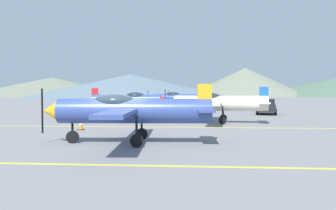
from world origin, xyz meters
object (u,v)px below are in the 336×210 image
Objects in this scene: airplane_near at (128,110)px; car_sedan at (266,106)px; traffic_cone_front at (81,125)px; airplane_back at (177,98)px; airplane_far at (129,100)px; airplane_mid at (216,103)px.

airplane_near reaches higher than car_sedan.
car_sedan is (10.45, 20.62, -0.68)m from airplane_near.
traffic_cone_front is (-14.41, -15.50, -0.56)m from car_sedan.
airplane_back is 24.43m from traffic_cone_front.
airplane_back is 12.83m from car_sedan.
airplane_far is 13.63m from traffic_cone_front.
airplane_near is 11.59m from airplane_mid.
airplane_mid is at bearing 32.58° from traffic_cone_front.
airplane_back is (-3.86, 18.43, 0.00)m from airplane_mid.
car_sedan is at bearing 59.89° from airplane_mid.
airplane_near is 1.00× the size of airplane_far.
traffic_cone_front is at bearing -101.24° from airplane_back.
airplane_near is at bearing -91.57° from airplane_back.
traffic_cone_front is at bearing 127.71° from airplane_near.
airplane_near is 23.12m from car_sedan.
airplane_far is at bearing -172.16° from car_sedan.
airplane_mid is 1.98× the size of car_sedan.
airplane_near is at bearing -116.89° from car_sedan.
airplane_far is (-3.56, 18.69, 0.00)m from airplane_near.
airplane_mid is at bearing -44.49° from airplane_far.
traffic_cone_front is (-3.95, 5.12, -1.24)m from airplane_near.
airplane_mid is at bearing 66.33° from airplane_near.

